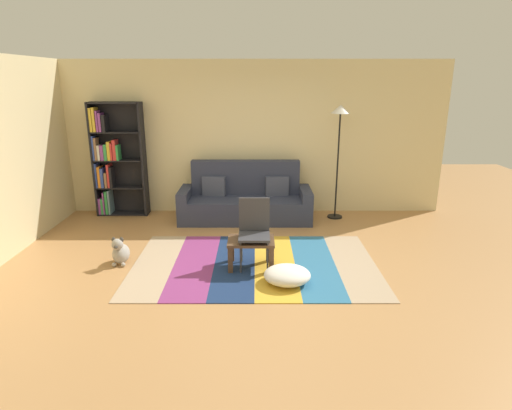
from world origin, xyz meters
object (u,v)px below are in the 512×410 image
at_px(bookshelf, 114,160).
at_px(folding_chair, 256,227).
at_px(pouf, 289,275).
at_px(dog, 122,252).
at_px(tv_remote, 257,239).
at_px(standing_lamp, 341,125).
at_px(couch, 247,200).
at_px(coffee_table, 252,245).

distance_m(bookshelf, folding_chair, 3.38).
xyz_separation_m(pouf, dog, (-2.18, 0.59, 0.05)).
distance_m(tv_remote, folding_chair, 0.16).
xyz_separation_m(pouf, folding_chair, (-0.40, 0.54, 0.42)).
height_order(pouf, tv_remote, tv_remote).
distance_m(pouf, standing_lamp, 3.16).
height_order(bookshelf, dog, bookshelf).
bearing_deg(folding_chair, dog, -123.33).
distance_m(pouf, tv_remote, 0.67).
xyz_separation_m(tv_remote, folding_chair, (-0.02, 0.07, 0.14)).
height_order(dog, tv_remote, tv_remote).
bearing_deg(dog, pouf, -15.15).
distance_m(couch, pouf, 2.55).
bearing_deg(tv_remote, couch, 133.92).
height_order(coffee_table, standing_lamp, standing_lamp).
xyz_separation_m(pouf, tv_remote, (-0.38, 0.47, 0.28)).
bearing_deg(tv_remote, standing_lamp, 94.70).
xyz_separation_m(couch, dog, (-1.62, -1.89, -0.18)).
distance_m(couch, folding_chair, 1.95).
relative_size(standing_lamp, folding_chair, 2.18).
bearing_deg(coffee_table, dog, 176.23).
bearing_deg(standing_lamp, couch, -176.91).
bearing_deg(tv_remote, pouf, -12.72).
bearing_deg(standing_lamp, coffee_table, -125.19).
xyz_separation_m(couch, bookshelf, (-2.35, 0.28, 0.65)).
distance_m(couch, dog, 2.49).
xyz_separation_m(coffee_table, pouf, (0.44, -0.48, -0.19)).
bearing_deg(coffee_table, pouf, -47.27).
distance_m(couch, coffee_table, 2.00).
height_order(standing_lamp, folding_chair, standing_lamp).
relative_size(bookshelf, dog, 5.03).
relative_size(coffee_table, dog, 1.51).
height_order(coffee_table, tv_remote, tv_remote).
distance_m(bookshelf, standing_lamp, 4.00).
relative_size(pouf, dog, 1.42).
height_order(couch, coffee_table, couch).
bearing_deg(standing_lamp, dog, -148.48).
distance_m(coffee_table, pouf, 0.68).
distance_m(coffee_table, standing_lamp, 2.88).
bearing_deg(couch, standing_lamp, 3.09).
relative_size(tv_remote, folding_chair, 0.17).
bearing_deg(tv_remote, folding_chair, 146.12).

